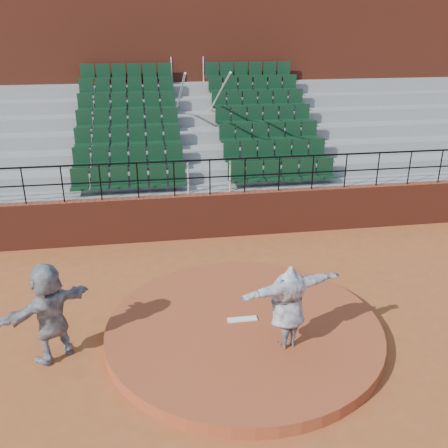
{
  "coord_description": "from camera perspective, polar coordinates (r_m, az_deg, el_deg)",
  "views": [
    {
      "loc": [
        -1.73,
        -8.3,
        5.92
      ],
      "look_at": [
        0.0,
        2.5,
        1.4
      ],
      "focal_mm": 40.0,
      "sensor_mm": 36.0,
      "label": 1
    }
  ],
  "objects": [
    {
      "name": "ground",
      "position": [
        10.34,
        2.24,
        -12.49
      ],
      "size": [
        90.0,
        90.0,
        0.0
      ],
      "primitive_type": "plane",
      "color": "#9D4E23",
      "rests_on": "ground"
    },
    {
      "name": "pitchers_mound",
      "position": [
        10.27,
        2.25,
        -11.92
      ],
      "size": [
        5.5,
        5.5,
        0.25
      ],
      "primitive_type": "cylinder",
      "color": "#9A4222",
      "rests_on": "ground"
    },
    {
      "name": "pitching_rubber",
      "position": [
        10.31,
        2.1,
        -10.82
      ],
      "size": [
        0.6,
        0.15,
        0.03
      ],
      "primitive_type": "cube",
      "color": "white",
      "rests_on": "pitchers_mound"
    },
    {
      "name": "boundary_wall",
      "position": [
        14.41,
        -1.57,
        0.99
      ],
      "size": [
        24.0,
        0.3,
        1.3
      ],
      "primitive_type": "cube",
      "color": "maroon",
      "rests_on": "ground"
    },
    {
      "name": "wall_railing",
      "position": [
        13.96,
        -1.63,
        6.27
      ],
      "size": [
        24.04,
        0.05,
        1.03
      ],
      "color": "black",
      "rests_on": "boundary_wall"
    },
    {
      "name": "seating_deck",
      "position": [
        17.61,
        -3.19,
        7.69
      ],
      "size": [
        24.0,
        5.97,
        4.63
      ],
      "color": "gray",
      "rests_on": "ground"
    },
    {
      "name": "press_box_facade",
      "position": [
        21.1,
        -4.51,
        15.94
      ],
      "size": [
        24.0,
        3.0,
        7.1
      ],
      "primitive_type": "cube",
      "color": "maroon",
      "rests_on": "ground"
    },
    {
      "name": "pitcher",
      "position": [
        9.24,
        7.31,
        -9.31
      ],
      "size": [
        2.12,
        1.11,
        1.67
      ],
      "primitive_type": "imported",
      "rotation": [
        0.0,
        0.0,
        3.43
      ],
      "color": "black",
      "rests_on": "pitchers_mound"
    },
    {
      "name": "fielder",
      "position": [
        9.75,
        -19.3,
        -9.48
      ],
      "size": [
        1.78,
        1.56,
        1.94
      ],
      "primitive_type": "imported",
      "rotation": [
        0.0,
        0.0,
        3.8
      ],
      "color": "black",
      "rests_on": "ground"
    }
  ]
}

